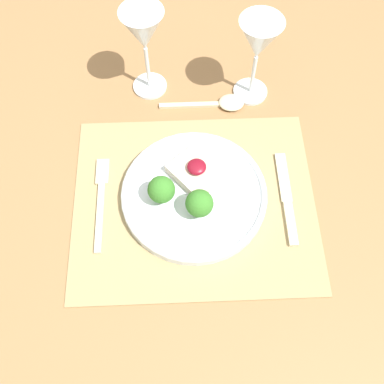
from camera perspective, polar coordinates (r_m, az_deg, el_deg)
ground_plane at (r=1.54m, az=0.16°, el=-13.92°), size 8.00×8.00×0.00m
dining_table at (r=0.90m, az=0.27°, el=-3.43°), size 1.47×1.26×0.75m
placemat at (r=0.83m, az=0.29°, el=-1.27°), size 0.44×0.37×0.00m
dinner_plate at (r=0.82m, az=-0.10°, el=-0.10°), size 0.27×0.27×0.08m
fork at (r=0.85m, az=-11.47°, el=-0.60°), size 0.02×0.19×0.01m
knife at (r=0.84m, az=12.03°, el=-1.47°), size 0.02×0.19×0.01m
spoon at (r=0.95m, az=4.00°, el=11.21°), size 0.18×0.04×0.02m
wine_glass_near at (r=0.88m, az=8.44°, el=18.18°), size 0.08×0.08×0.19m
wine_glass_far at (r=0.89m, az=-6.16°, el=19.29°), size 0.08×0.08×0.20m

